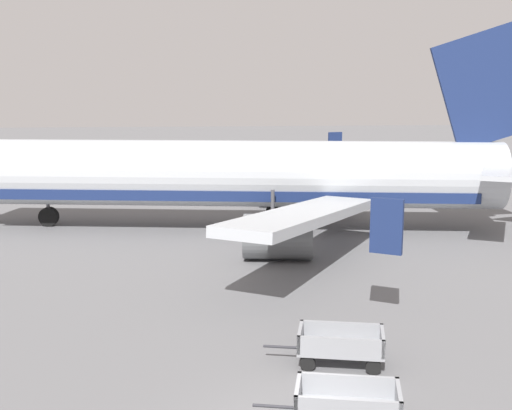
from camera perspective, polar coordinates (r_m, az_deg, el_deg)
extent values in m
cylinder|color=#B2B7BC|center=(37.67, -2.26, 2.70)|extent=(30.22, 8.03, 3.70)
cube|color=navy|center=(37.82, -2.25, 1.17)|extent=(27.22, 7.41, 0.56)
cube|color=#B2B7BC|center=(29.37, 4.21, -0.86)|extent=(8.82, 12.53, 1.35)
cube|color=navy|center=(23.02, 11.04, -1.78)|extent=(1.05, 0.73, 1.90)
cylinder|color=slate|center=(31.19, 1.87, -2.71)|extent=(3.47, 2.54, 2.10)
cube|color=#B2B7BC|center=(45.86, 3.89, 3.24)|extent=(5.59, 13.25, 1.35)
cube|color=navy|center=(52.31, 6.73, 5.13)|extent=(1.12, 0.45, 1.90)
cylinder|color=slate|center=(44.51, 2.31, 1.28)|extent=(3.47, 2.54, 2.10)
cube|color=navy|center=(38.52, 18.87, 9.42)|extent=(5.97, 1.23, 6.88)
cube|color=#B2B7BC|center=(35.78, 20.14, 2.62)|extent=(3.92, 5.46, 0.24)
cube|color=#B2B7BC|center=(41.90, 17.65, 3.83)|extent=(2.64, 5.43, 0.24)
cylinder|color=#4C4C51|center=(40.29, -17.28, 0.47)|extent=(0.20, 0.20, 2.04)
cylinder|color=black|center=(40.47, -17.20, -0.95)|extent=(1.15, 0.61, 1.10)
cylinder|color=#4C4C51|center=(35.59, 1.42, -0.32)|extent=(0.20, 0.20, 2.04)
cylinder|color=black|center=(35.80, 1.42, -1.93)|extent=(1.15, 0.61, 1.10)
cylinder|color=#4C4C51|center=(39.92, 1.63, 0.86)|extent=(0.20, 0.20, 2.04)
cylinder|color=black|center=(40.11, 1.62, -0.58)|extent=(1.15, 0.61, 1.10)
cube|color=gray|center=(16.98, 7.78, -16.84)|extent=(2.75, 1.91, 0.08)
cube|color=gray|center=(16.26, 7.81, -16.90)|extent=(2.46, 0.64, 0.55)
cube|color=gray|center=(17.42, 7.80, -14.94)|extent=(2.46, 0.64, 0.55)
cube|color=gray|center=(16.86, 3.56, -15.76)|extent=(0.40, 1.39, 0.55)
cube|color=gray|center=(16.89, 12.04, -15.93)|extent=(0.40, 1.39, 0.55)
cylinder|color=#2D2D33|center=(17.07, 1.45, -16.74)|extent=(0.99, 0.30, 0.08)
cylinder|color=black|center=(17.61, 4.56, -16.67)|extent=(0.46, 0.25, 0.44)
cube|color=gray|center=(20.35, 7.21, -12.04)|extent=(2.75, 1.92, 0.08)
cube|color=gray|center=(19.63, 7.21, -11.91)|extent=(2.46, 0.66, 0.55)
cube|color=gray|center=(20.84, 7.26, -10.55)|extent=(2.46, 0.66, 0.55)
cube|color=gray|center=(20.27, 3.78, -11.10)|extent=(0.41, 1.39, 0.55)
cube|color=gray|center=(20.26, 10.69, -11.28)|extent=(0.41, 1.39, 0.55)
cylinder|color=#2D2D33|center=(20.45, 2.05, -11.96)|extent=(0.99, 0.30, 0.08)
cylinder|color=black|center=(19.96, 4.41, -13.25)|extent=(0.46, 0.25, 0.44)
cylinder|color=black|center=(20.99, 4.60, -12.03)|extent=(0.46, 0.25, 0.44)
cylinder|color=black|center=(19.96, 9.94, -13.40)|extent=(0.46, 0.25, 0.44)
cylinder|color=black|center=(20.99, 9.83, -12.16)|extent=(0.46, 0.25, 0.44)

